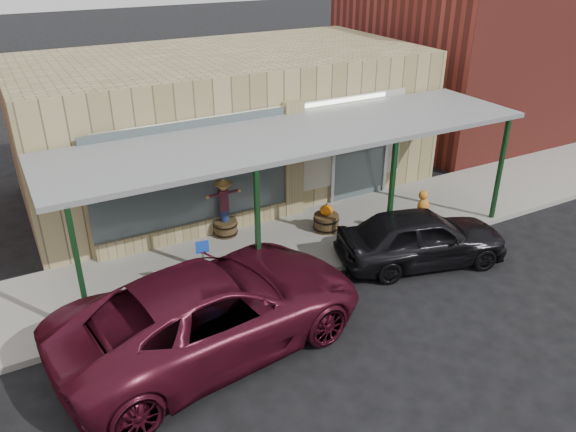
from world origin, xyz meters
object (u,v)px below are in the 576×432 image
car_maroon (213,309)px  handicap_sign (203,261)px  parked_sedan (422,237)px  barrel_scarecrow (225,216)px  barrel_pumpkin (326,220)px

car_maroon → handicap_sign: bearing=-22.5°
parked_sedan → handicap_sign: bearing=94.2°
parked_sedan → car_maroon: 5.67m
barrel_scarecrow → handicap_sign: (-1.49, -2.40, 0.34)m
barrel_scarecrow → barrel_pumpkin: bearing=-2.0°
barrel_pumpkin → parked_sedan: bearing=-61.1°
barrel_scarecrow → parked_sedan: (3.76, -3.37, 0.01)m
handicap_sign → barrel_pumpkin: bearing=27.7°
barrel_scarecrow → parked_sedan: size_ratio=0.36×
barrel_pumpkin → handicap_sign: size_ratio=0.61×
barrel_scarecrow → car_maroon: 4.33m
handicap_sign → parked_sedan: 5.35m
barrel_scarecrow → parked_sedan: 5.05m
barrel_scarecrow → parked_sedan: barrel_scarecrow is taller
barrel_pumpkin → parked_sedan: parked_sedan is taller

